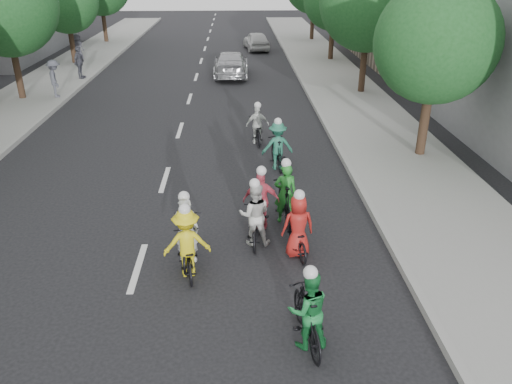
{
  "coord_description": "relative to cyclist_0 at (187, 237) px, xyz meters",
  "views": [
    {
      "loc": [
        2.32,
        -9.7,
        6.47
      ],
      "look_at": [
        2.79,
        1.83,
        1.0
      ],
      "focal_mm": 35.0,
      "sensor_mm": 36.0,
      "label": 1
    }
  ],
  "objects": [
    {
      "name": "cyclist_5",
      "position": [
        2.45,
        1.83,
        0.06
      ],
      "size": [
        0.66,
        1.86,
        1.81
      ],
      "rotation": [
        0.0,
        0.0,
        3.22
      ],
      "color": "black",
      "rests_on": "ground"
    },
    {
      "name": "tree_l_4",
      "position": [
        -9.33,
        23.67,
        3.38
      ],
      "size": [
        4.0,
        4.0,
        5.97
      ],
      "color": "black",
      "rests_on": "ground"
    },
    {
      "name": "spectator_1",
      "position": [
        -7.62,
        18.92,
        0.46
      ],
      "size": [
        0.6,
        1.1,
        1.78
      ],
      "primitive_type": "imported",
      "rotation": [
        0.0,
        0.0,
        1.4
      ],
      "color": "#4E4F5B",
      "rests_on": "sidewalk_left"
    },
    {
      "name": "tree_r_0",
      "position": [
        7.67,
        6.27,
        3.38
      ],
      "size": [
        4.0,
        4.0,
        5.97
      ],
      "color": "black",
      "rests_on": "ground"
    },
    {
      "name": "cyclist_2",
      "position": [
        0.06,
        -0.57,
        0.06
      ],
      "size": [
        1.11,
        1.7,
        1.76
      ],
      "rotation": [
        0.0,
        0.0,
        3.28
      ],
      "color": "black",
      "rests_on": "ground"
    },
    {
      "name": "spectator_2",
      "position": [
        -9.35,
        24.88,
        0.4
      ],
      "size": [
        0.81,
        0.95,
        1.65
      ],
      "primitive_type": "imported",
      "rotation": [
        0.0,
        0.0,
        1.14
      ],
      "color": "#545260",
      "rests_on": "sidewalk_left"
    },
    {
      "name": "cyclist_3",
      "position": [
        1.79,
        1.47,
        0.06
      ],
      "size": [
        0.97,
        1.59,
        1.75
      ],
      "rotation": [
        0.0,
        0.0,
        3.07
      ],
      "color": "black",
      "rests_on": "ground"
    },
    {
      "name": "cyclist_1",
      "position": [
        2.41,
        -2.91,
        0.07
      ],
      "size": [
        0.83,
        1.86,
        1.7
      ],
      "rotation": [
        0.0,
        0.0,
        3.27
      ],
      "color": "black",
      "rests_on": "ground"
    },
    {
      "name": "follow_car_lead",
      "position": [
        0.94,
        19.93,
        0.12
      ],
      "size": [
        2.06,
        4.88,
        1.41
      ],
      "primitive_type": "imported",
      "rotation": [
        0.0,
        0.0,
        3.12
      ],
      "color": "#ACADB1",
      "rests_on": "ground"
    },
    {
      "name": "ground",
      "position": [
        -1.13,
        -0.33,
        -0.58
      ],
      "size": [
        120.0,
        120.0,
        0.0
      ],
      "primitive_type": "plane",
      "color": "black",
      "rests_on": "ground"
    },
    {
      "name": "spectator_0",
      "position": [
        -7.65,
        14.78,
        0.47
      ],
      "size": [
        1.06,
        1.33,
        1.8
      ],
      "primitive_type": "imported",
      "rotation": [
        0.0,
        0.0,
        1.96
      ],
      "color": "#51535E",
      "rests_on": "sidewalk_left"
    },
    {
      "name": "cyclist_8",
      "position": [
        1.99,
        8.03,
        -0.03
      ],
      "size": [
        0.87,
        1.78,
        1.61
      ],
      "rotation": [
        0.0,
        0.0,
        3.18
      ],
      "color": "black",
      "rests_on": "ground"
    },
    {
      "name": "sidewalk_right",
      "position": [
        6.87,
        9.67,
        -0.51
      ],
      "size": [
        4.0,
        80.0,
        0.15
      ],
      "primitive_type": "cube",
      "color": "gray",
      "rests_on": "ground"
    },
    {
      "name": "tree_l_3",
      "position": [
        -9.33,
        14.67,
        3.94
      ],
      "size": [
        4.8,
        4.8,
        6.93
      ],
      "color": "black",
      "rests_on": "ground"
    },
    {
      "name": "curb_right",
      "position": [
        4.92,
        9.67,
        -0.49
      ],
      "size": [
        0.18,
        80.0,
        0.18
      ],
      "primitive_type": "cube",
      "color": "#999993",
      "rests_on": "ground"
    },
    {
      "name": "tree_r_1",
      "position": [
        7.67,
        15.27,
        3.94
      ],
      "size": [
        4.8,
        4.8,
        6.93
      ],
      "color": "black",
      "rests_on": "ground"
    },
    {
      "name": "curb_left",
      "position": [
        -7.18,
        9.67,
        -0.49
      ],
      "size": [
        0.18,
        80.0,
        0.18
      ],
      "primitive_type": "cube",
      "color": "#999993",
      "rests_on": "ground"
    },
    {
      "name": "cyclist_6",
      "position": [
        1.59,
        0.69,
        0.04
      ],
      "size": [
        0.81,
        1.61,
        1.75
      ],
      "rotation": [
        0.0,
        0.0,
        3.08
      ],
      "color": "black",
      "rests_on": "ground"
    },
    {
      "name": "follow_car_trail",
      "position": [
        2.82,
        28.95,
        0.09
      ],
      "size": [
        2.09,
        4.12,
        1.34
      ],
      "primitive_type": "imported",
      "rotation": [
        0.0,
        0.0,
        3.27
      ],
      "color": "silver",
      "rests_on": "ground"
    },
    {
      "name": "cyclist_4",
      "position": [
        2.58,
        0.14,
        0.01
      ],
      "size": [
        0.82,
        1.63,
        1.7
      ],
      "rotation": [
        0.0,
        0.0,
        3.29
      ],
      "color": "black",
      "rests_on": "ground"
    },
    {
      "name": "cyclist_7",
      "position": [
        2.54,
        5.49,
        0.1
      ],
      "size": [
        1.11,
        1.77,
        1.76
      ],
      "rotation": [
        0.0,
        0.0,
        3.28
      ],
      "color": "black",
      "rests_on": "ground"
    },
    {
      "name": "cyclist_0",
      "position": [
        0.0,
        0.0,
        0.0
      ],
      "size": [
        0.66,
        1.86,
        1.79
      ],
      "rotation": [
        0.0,
        0.0,
        3.13
      ],
      "color": "black",
      "rests_on": "ground"
    }
  ]
}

